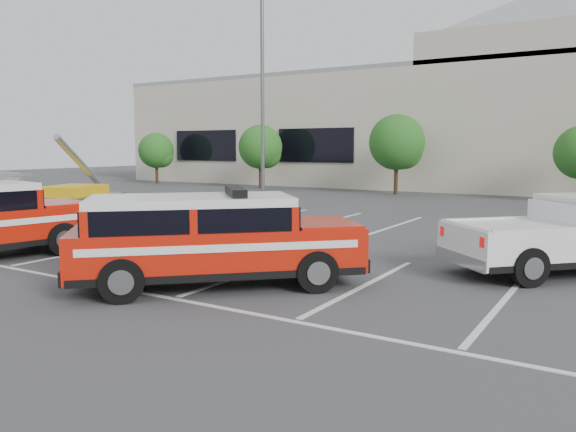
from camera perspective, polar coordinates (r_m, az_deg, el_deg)
name	(u,v)px	position (r m, az deg, el deg)	size (l,w,h in m)	color
ground	(258,271)	(13.15, -3.10, -5.59)	(120.00, 120.00, 0.00)	#3C3C3F
stall_markings	(343,243)	(16.97, 5.60, -2.73)	(23.00, 15.00, 0.01)	silver
convention_building	(518,121)	(43.04, 22.35, 8.95)	(60.00, 16.99, 13.20)	beige
tree_far_left	(157,152)	(45.84, -13.13, 6.37)	(2.77, 2.77, 3.99)	#3F2B19
tree_left	(262,149)	(39.45, -2.68, 6.86)	(3.07, 3.07, 4.42)	#3F2B19
tree_mid_left	(398,144)	(34.81, 11.15, 7.16)	(3.37, 3.37, 4.85)	#3F2B19
light_pole_left	(262,98)	(27.36, -2.62, 11.86)	(0.90, 0.60, 10.24)	#59595E
fire_chief_suv	(213,246)	(11.71, -7.65, -3.05)	(5.67, 5.52, 2.04)	#B01608
white_pickup	(575,242)	(14.43, 27.15, -2.38)	(5.44, 5.51, 1.77)	silver
utility_rig	(69,208)	(22.02, -21.34, 0.78)	(3.47, 4.51, 3.33)	#59595E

